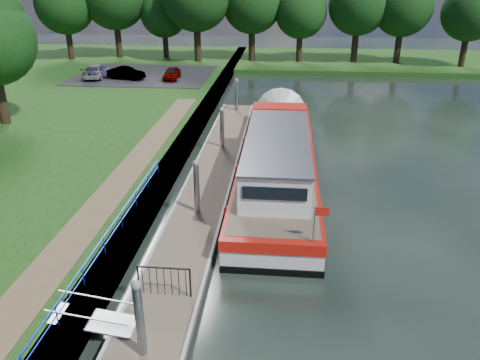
# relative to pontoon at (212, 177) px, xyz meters

# --- Properties ---
(ground) EXTENTS (160.00, 160.00, 0.00)m
(ground) POSITION_rel_pontoon_xyz_m (0.00, -13.00, -0.18)
(ground) COLOR black
(ground) RESTS_ON ground
(bank_edge) EXTENTS (1.10, 90.00, 0.78)m
(bank_edge) POSITION_rel_pontoon_xyz_m (-2.55, 2.00, 0.20)
(bank_edge) COLOR #473D2D
(bank_edge) RESTS_ON ground
(far_bank) EXTENTS (60.00, 18.00, 0.60)m
(far_bank) POSITION_rel_pontoon_xyz_m (12.00, 39.00, 0.12)
(far_bank) COLOR #183E11
(far_bank) RESTS_ON ground
(footpath) EXTENTS (1.60, 40.00, 0.05)m
(footpath) POSITION_rel_pontoon_xyz_m (-4.40, -5.00, 0.62)
(footpath) COLOR brown
(footpath) RESTS_ON riverbank
(carpark) EXTENTS (14.00, 12.00, 0.06)m
(carpark) POSITION_rel_pontoon_xyz_m (-11.00, 25.00, 0.62)
(carpark) COLOR black
(carpark) RESTS_ON riverbank
(blue_fence) EXTENTS (0.04, 18.04, 0.72)m
(blue_fence) POSITION_rel_pontoon_xyz_m (-2.75, -10.00, 1.13)
(blue_fence) COLOR #0C2DBF
(blue_fence) RESTS_ON riverbank
(pontoon) EXTENTS (2.50, 30.00, 0.56)m
(pontoon) POSITION_rel_pontoon_xyz_m (0.00, 0.00, 0.00)
(pontoon) COLOR brown
(pontoon) RESTS_ON ground
(mooring_piles) EXTENTS (0.30, 27.30, 3.55)m
(mooring_piles) POSITION_rel_pontoon_xyz_m (0.00, 0.00, 1.10)
(mooring_piles) COLOR gray
(mooring_piles) RESTS_ON ground
(gangway) EXTENTS (2.58, 1.00, 0.92)m
(gangway) POSITION_rel_pontoon_xyz_m (-1.85, -12.50, 0.44)
(gangway) COLOR #A5A8AD
(gangway) RESTS_ON ground
(gate_panel) EXTENTS (1.85, 0.05, 1.15)m
(gate_panel) POSITION_rel_pontoon_xyz_m (-0.00, -10.80, 0.97)
(gate_panel) COLOR black
(gate_panel) RESTS_ON ground
(barge) EXTENTS (4.36, 21.15, 4.78)m
(barge) POSITION_rel_pontoon_xyz_m (3.60, 1.65, 0.90)
(barge) COLOR black
(barge) RESTS_ON ground
(car_a) EXTENTS (1.43, 3.47, 1.18)m
(car_a) POSITION_rel_pontoon_xyz_m (-7.51, 22.89, 1.24)
(car_a) COLOR #999999
(car_a) RESTS_ON carpark
(car_b) EXTENTS (3.96, 2.08, 1.24)m
(car_b) POSITION_rel_pontoon_xyz_m (-12.09, 22.44, 1.27)
(car_b) COLOR #999999
(car_b) RESTS_ON carpark
(car_c) EXTENTS (2.18, 4.73, 1.34)m
(car_c) POSITION_rel_pontoon_xyz_m (-15.35, 22.91, 1.32)
(car_c) COLOR #999999
(car_c) RESTS_ON carpark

